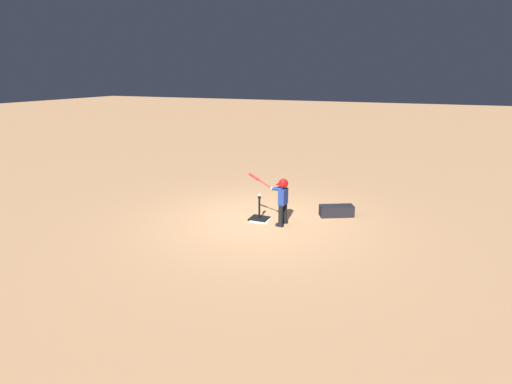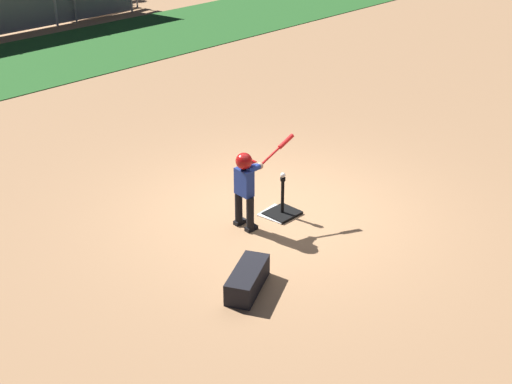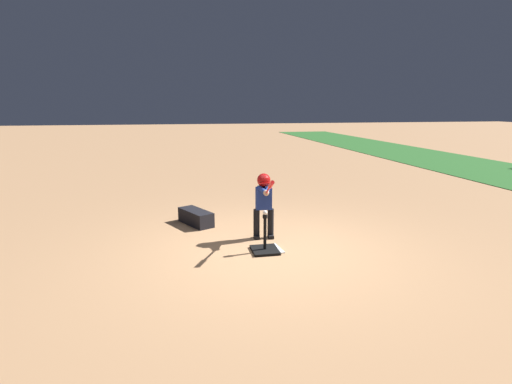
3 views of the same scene
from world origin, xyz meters
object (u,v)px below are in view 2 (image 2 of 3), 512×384
Objects in this scene: baseball at (283,175)px; equipment_bag at (247,279)px; batting_tee at (282,210)px; batter_child at (246,180)px.

baseball reaches higher than equipment_bag.
batting_tee is 0.71× the size of equipment_bag.
batter_child is 15.96× the size of baseball.
batter_child reaches higher than batting_tee.
baseball is 0.09× the size of equipment_bag.
batting_tee is at bearing 2.86° from equipment_bag.
baseball is at bearing 89.55° from batting_tee.
batting_tee is 0.90m from batter_child.
equipment_bag is (-1.70, -0.98, 0.07)m from batting_tee.
baseball is 2.03m from equipment_bag.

